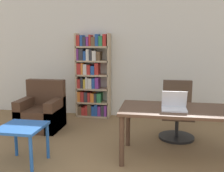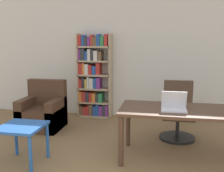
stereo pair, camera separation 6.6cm
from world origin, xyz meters
name	(u,v)px [view 1 (the left image)]	position (x,y,z in m)	size (l,w,h in m)	color
wall_back	(144,55)	(0.00, 4.53, 1.35)	(8.00, 0.06, 2.70)	silver
desk	(187,115)	(0.69, 2.48, 0.64)	(1.80, 0.82, 0.72)	#4C3323
laptop	(174,106)	(0.52, 2.41, 0.78)	(0.33, 0.25, 0.25)	silver
office_chair	(177,113)	(0.63, 3.36, 0.42)	(0.59, 0.59, 0.96)	black
side_table_blue	(22,132)	(-1.44, 1.94, 0.45)	(0.55, 0.56, 0.54)	#2356A3
armchair	(42,113)	(-1.85, 3.39, 0.30)	(0.75, 0.70, 0.90)	#472D1E
bookshelf	(92,77)	(-1.11, 4.34, 0.87)	(0.73, 0.28, 1.79)	tan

